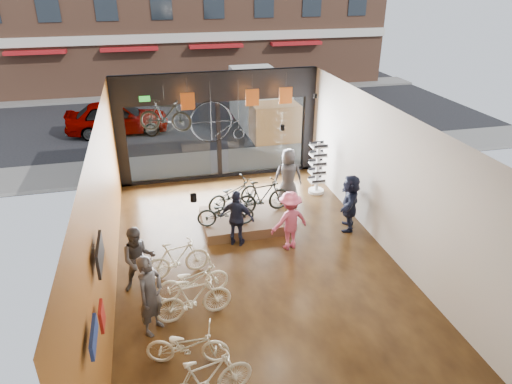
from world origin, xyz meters
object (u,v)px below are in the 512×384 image
object	(u,v)px
customer_2	(237,218)
customer_5	(350,202)
floor_bike_1	(206,380)
display_bike_left	(226,212)
sunglasses_rack	(317,168)
penny_farthing	(220,123)
floor_bike_4	(193,280)
display_platform	(244,221)
hung_bike	(165,116)
floor_bike_5	(177,258)
floor_bike_2	(187,345)
customer_0	(151,295)
customer_1	(139,259)
street_car	(117,117)
customer_4	(288,176)
customer_3	(290,221)
display_bike_right	(233,194)
box_truck	(264,104)
display_bike_mid	(263,197)
floor_bike_3	(193,298)

from	to	relation	value
customer_2	customer_5	distance (m)	3.31
floor_bike_1	display_bike_left	distance (m)	5.65
sunglasses_rack	penny_farthing	size ratio (longest dim) A/B	1.07
floor_bike_4	penny_farthing	size ratio (longest dim) A/B	1.01
floor_bike_4	sunglasses_rack	world-z (taller)	sunglasses_rack
display_platform	hung_bike	distance (m)	3.89
display_platform	display_bike_left	size ratio (longest dim) A/B	1.51
floor_bike_1	floor_bike_5	bearing A→B (deg)	-10.28
floor_bike_4	customer_2	bearing A→B (deg)	-43.55
sunglasses_rack	customer_5	bearing A→B (deg)	-82.97
floor_bike_2	customer_0	world-z (taller)	customer_0
floor_bike_2	customer_1	world-z (taller)	customer_1
street_car	customer_4	distance (m)	10.20
floor_bike_1	customer_3	world-z (taller)	customer_3
floor_bike_2	display_bike_right	size ratio (longest dim) A/B	0.91
floor_bike_5	display_bike_right	xyz separation A→B (m)	(1.89, 2.63, 0.28)
box_truck	display_bike_mid	world-z (taller)	box_truck
floor_bike_5	customer_0	distance (m)	1.99
customer_5	floor_bike_5	bearing A→B (deg)	-51.66
display_bike_left	customer_0	distance (m)	4.08
box_truck	customer_2	distance (m)	10.25
floor_bike_3	penny_farthing	world-z (taller)	penny_farthing
floor_bike_1	display_bike_right	distance (m)	6.71
floor_bike_2	hung_bike	distance (m)	7.26
box_truck	penny_farthing	size ratio (longest dim) A/B	3.77
floor_bike_1	customer_5	size ratio (longest dim) A/B	1.02
customer_0	box_truck	bearing A→B (deg)	14.18
floor_bike_5	customer_0	xyz separation A→B (m)	(-0.66, -1.83, 0.42)
floor_bike_2	floor_bike_5	bearing A→B (deg)	12.21
street_car	customer_4	world-z (taller)	customer_4
floor_bike_2	customer_5	bearing A→B (deg)	-38.24
floor_bike_1	display_bike_right	world-z (taller)	display_bike_right
display_bike_mid	sunglasses_rack	world-z (taller)	sunglasses_rack
floor_bike_2	customer_1	distance (m)	2.71
sunglasses_rack	penny_farthing	world-z (taller)	penny_farthing
floor_bike_1	display_bike_left	world-z (taller)	display_bike_left
floor_bike_1	customer_1	xyz separation A→B (m)	(-1.05, 3.54, 0.29)
display_bike_right	hung_bike	size ratio (longest dim) A/B	1.10
floor_bike_1	customer_1	distance (m)	3.71
box_truck	floor_bike_5	world-z (taller)	box_truck
floor_bike_3	floor_bike_4	size ratio (longest dim) A/B	1.00
customer_4	penny_farthing	xyz separation A→B (m)	(-1.96, 1.05, 1.59)
customer_5	sunglasses_rack	world-z (taller)	sunglasses_rack
box_truck	floor_bike_2	bearing A→B (deg)	-110.24
customer_0	customer_1	world-z (taller)	customer_0
floor_bike_5	customer_3	size ratio (longest dim) A/B	0.97
floor_bike_5	customer_3	bearing A→B (deg)	-90.35
customer_4	customer_3	bearing A→B (deg)	88.13
display_platform	sunglasses_rack	bearing A→B (deg)	29.26
penny_farthing	street_car	bearing A→B (deg)	115.29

